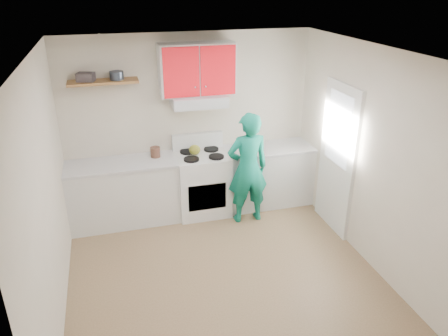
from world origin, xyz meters
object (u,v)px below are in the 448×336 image
object	(u,v)px
tin	(117,76)
crock	(155,153)
stove	(202,184)
kettle	(195,150)
person	(248,169)

from	to	relation	value
tin	crock	distance (m)	1.19
stove	kettle	xyz separation A→B (m)	(-0.09, 0.06, 0.53)
stove	kettle	bearing A→B (deg)	147.76
tin	person	distance (m)	2.16
crock	person	world-z (taller)	person
kettle	crock	distance (m)	0.56
kettle	person	xyz separation A→B (m)	(0.65, -0.46, -0.18)
tin	person	xyz separation A→B (m)	(1.64, -0.57, -1.28)
crock	stove	bearing A→B (deg)	-9.42
kettle	crock	world-z (taller)	crock
kettle	stove	bearing A→B (deg)	-47.37
stove	tin	size ratio (longest dim) A/B	5.08
crock	person	xyz separation A→B (m)	(1.21, -0.51, -0.17)
stove	crock	world-z (taller)	crock
tin	person	bearing A→B (deg)	-19.34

